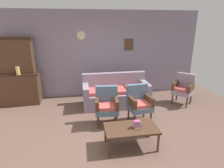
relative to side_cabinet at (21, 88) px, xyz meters
The scene contains 11 objects.
ground_plane 3.36m from the side_cabinet, 42.51° to the right, with size 7.68×7.68×0.00m, color brown.
wall_back_with_decor 2.64m from the side_cabinet, ahead, with size 6.40×0.09×2.70m.
side_cabinet is the anchor object (origin of this frame).
cabinet_upper_hutch 0.99m from the side_cabinet, 90.00° to the left, with size 0.99×0.38×1.03m.
vase_on_cabinet 0.61m from the side_cabinet, 70.91° to the right, with size 0.11×0.11×0.23m, color tan.
floral_couch 2.82m from the side_cabinet, 11.46° to the right, with size 1.89×0.81×0.90m.
armchair_by_doorway 2.86m from the side_cabinet, 34.59° to the right, with size 0.57×0.54×0.90m.
armchair_near_cabinet 3.54m from the side_cabinet, 27.45° to the right, with size 0.57×0.55×0.90m.
wingback_chair_by_fireplace 4.81m from the side_cabinet, ahead, with size 0.71×0.71×0.90m.
coffee_table 3.73m from the side_cabinet, 43.95° to the right, with size 1.00×0.56×0.42m.
book_stack_on_table 3.82m from the side_cabinet, 43.09° to the right, with size 0.16×0.13×0.15m.
Camera 1 is at (-0.64, -3.32, 2.29)m, focal length 29.84 mm.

